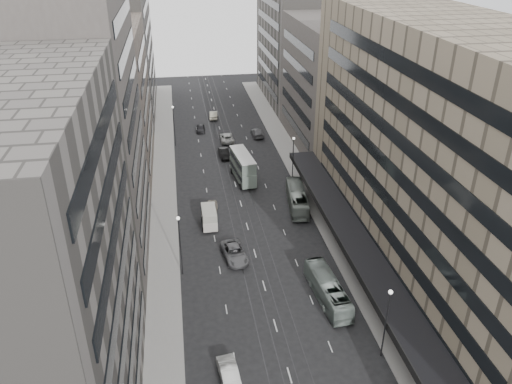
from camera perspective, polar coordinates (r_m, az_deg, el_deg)
ground at (r=55.64m, az=2.44°, el=-15.68°), size 220.00×220.00×0.00m
sidewalk_right at (r=88.45m, az=5.23°, el=1.94°), size 4.00×125.00×0.15m
sidewalk_left at (r=86.04m, az=-10.46°, el=0.81°), size 4.00×125.00×0.15m
department_store at (r=60.97m, az=21.35°, el=3.26°), size 19.20×60.00×30.00m
building_right_mid at (r=99.97m, az=8.89°, el=12.06°), size 15.00×28.00×24.00m
building_right_far at (r=127.64m, az=4.81°, el=16.54°), size 15.00×32.00×28.00m
building_left_a at (r=41.15m, az=-25.80°, el=-9.76°), size 15.00×28.00×30.00m
building_left_b at (r=63.58m, az=-20.38°, el=6.41°), size 15.00×26.00×34.00m
building_left_c at (r=90.27m, az=-17.24°, el=9.82°), size 15.00×28.00×25.00m
building_left_d at (r=121.72m, az=-15.65°, el=15.12°), size 15.00×38.00×28.00m
lamp_right_near at (r=51.18m, az=14.74°, el=-13.53°), size 0.44×0.44×8.32m
lamp_right_far at (r=83.61m, az=4.26°, el=4.28°), size 0.44×0.44×8.32m
lamp_left_near at (r=61.20m, az=-8.71°, el=-5.32°), size 0.44×0.44×8.32m
lamp_left_far at (r=100.18m, az=-9.38°, el=7.98°), size 0.44×0.44×8.32m
bus_near at (r=59.33m, az=8.19°, el=-10.96°), size 3.19×10.38×2.85m
bus_far at (r=77.56m, az=4.72°, el=-0.72°), size 3.87×11.05×3.01m
double_decker at (r=85.31m, az=-1.52°, el=2.95°), size 3.62×9.16×4.88m
panel_van at (r=72.49m, az=-5.37°, el=-2.85°), size 2.25×4.54×2.86m
sedan_1 at (r=50.45m, az=-3.05°, el=-20.17°), size 2.21×4.92×1.57m
sedan_2 at (r=65.84m, az=-2.49°, el=-6.96°), size 3.53×6.28×1.66m
sedan_4 at (r=76.45m, az=-5.08°, el=-1.85°), size 2.19×4.39×1.44m
sedan_5 at (r=95.38m, az=-3.65°, el=4.44°), size 2.01×4.90×1.58m
sedan_6 at (r=102.96m, az=-3.37°, el=6.22°), size 2.75×5.76×1.58m
sedan_7 at (r=105.40m, az=0.15°, el=6.78°), size 2.24×5.43×1.57m
sedan_8 at (r=108.79m, az=-6.34°, el=7.26°), size 2.07×4.44×1.47m
sedan_9 at (r=116.68m, az=-4.88°, el=8.78°), size 2.17×5.11×1.64m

